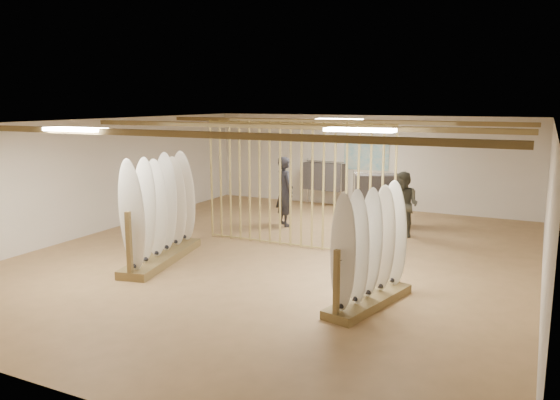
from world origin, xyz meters
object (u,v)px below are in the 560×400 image
at_px(clothing_rack_a, 324,176).
at_px(rack_right, 370,267).
at_px(shopper_a, 285,187).
at_px(shopper_b, 404,200).
at_px(rack_left, 161,226).
at_px(clothing_rack_b, 380,191).

bearing_deg(clothing_rack_a, rack_right, -56.60).
distance_m(shopper_a, shopper_b, 3.07).
bearing_deg(rack_left, clothing_rack_b, 46.43).
xyz_separation_m(rack_right, shopper_b, (-0.58, 4.70, 0.25)).
distance_m(clothing_rack_a, clothing_rack_b, 2.85).
height_order(clothing_rack_b, shopper_b, shopper_b).
height_order(rack_right, shopper_a, shopper_a).
bearing_deg(clothing_rack_b, rack_left, -145.00).
xyz_separation_m(rack_left, clothing_rack_b, (3.10, 5.04, 0.20)).
bearing_deg(rack_right, clothing_rack_b, 118.35).
bearing_deg(shopper_b, rack_left, -112.55).
relative_size(rack_left, clothing_rack_b, 1.90).
xyz_separation_m(rack_left, shopper_b, (3.93, 4.18, 0.15)).
xyz_separation_m(rack_right, clothing_rack_b, (-1.41, 5.55, 0.30)).
bearing_deg(shopper_a, clothing_rack_b, -114.89).
bearing_deg(shopper_b, rack_right, -62.32).
xyz_separation_m(clothing_rack_a, shopper_a, (0.01, -2.79, 0.08)).
height_order(rack_left, rack_right, rack_left).
distance_m(rack_left, clothing_rack_a, 6.86).
xyz_separation_m(rack_left, clothing_rack_a, (0.85, 6.80, 0.22)).
relative_size(rack_right, clothing_rack_a, 1.38).
bearing_deg(rack_right, shopper_a, 142.96).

